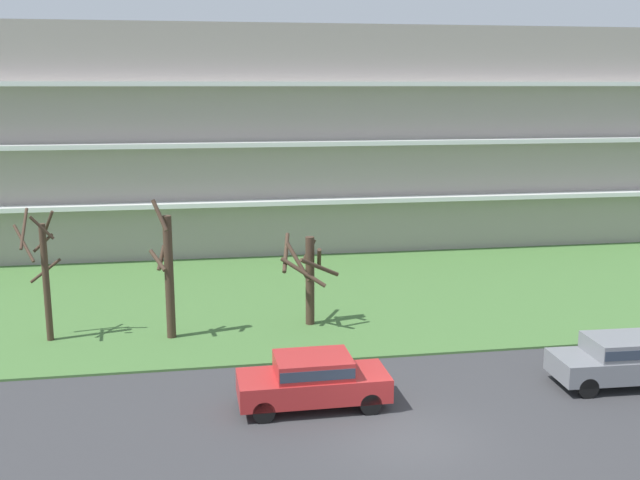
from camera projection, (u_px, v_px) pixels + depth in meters
ground at (410, 440)px, 19.86m from camera, size 160.00×160.00×0.00m
grass_lawn_strip at (322, 295)px, 33.37m from camera, size 80.00×16.00×0.08m
apartment_building at (285, 137)px, 44.94m from camera, size 45.45×11.57×12.47m
tree_far_left at (43, 272)px, 26.87m from camera, size 1.52×1.72×4.94m
tree_left at (168, 274)px, 27.19m from camera, size 0.88×1.14×5.29m
tree_center at (308, 275)px, 28.72m from camera, size 2.28×2.39×3.58m
sedan_gray_near_left at (623, 359)px, 23.34m from camera, size 4.45×1.93×1.57m
sedan_red_center_left at (313, 379)px, 21.74m from camera, size 4.42×1.85×1.57m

